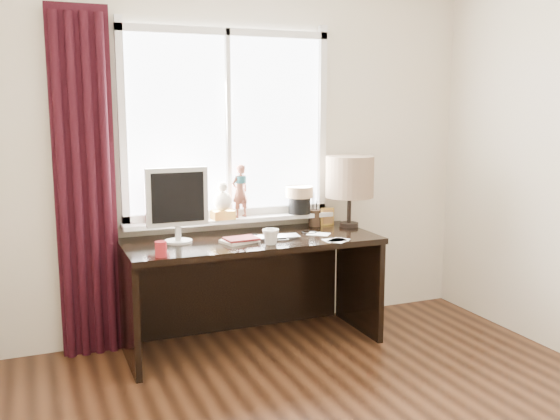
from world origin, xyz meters
name	(u,v)px	position (x,y,z in m)	size (l,w,h in m)	color
wall_back	(247,152)	(0.00, 2.00, 1.30)	(3.50, 2.60, 0.00)	beige
laptop	(277,237)	(0.05, 1.55, 0.76)	(0.30, 0.19, 0.02)	silver
mug	(271,236)	(-0.05, 1.41, 0.80)	(0.11, 0.10, 0.11)	white
red_cup	(161,249)	(-0.77, 1.35, 0.80)	(0.07, 0.07, 0.09)	maroon
window	(229,153)	(-0.15, 1.95, 1.30)	(1.52, 0.23, 1.40)	white
curtain	(85,187)	(-1.13, 1.91, 1.12)	(0.38, 0.09, 2.25)	black
desk	(247,270)	(-0.10, 1.73, 0.51)	(1.70, 0.70, 0.75)	black
monitor	(177,200)	(-0.59, 1.69, 1.03)	(0.40, 0.18, 0.49)	beige
notebook_stack	(240,240)	(-0.21, 1.54, 0.77)	(0.26, 0.21, 0.03)	beige
brush_holder	(315,218)	(0.48, 1.86, 0.81)	(0.09, 0.09, 0.25)	black
icon_frame	(327,217)	(0.58, 1.85, 0.81)	(0.10, 0.03, 0.13)	gold
table_lamp	(350,178)	(0.70, 1.74, 1.11)	(0.35, 0.35, 0.52)	black
loose_papers	(330,238)	(0.39, 1.43, 0.75)	(0.22, 0.41, 0.00)	white
desk_cables	(282,235)	(0.12, 1.64, 0.75)	(0.54, 0.24, 0.01)	black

